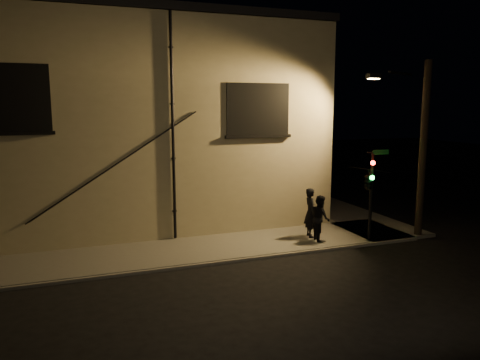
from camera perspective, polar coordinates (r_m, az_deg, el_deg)
name	(u,v)px	position (r m, az deg, el deg)	size (l,w,h in m)	color
ground	(247,260)	(15.97, 0.86, -9.74)	(90.00, 90.00, 0.00)	black
sidewalk	(237,224)	(20.30, -0.39, -5.40)	(21.00, 16.00, 0.12)	#595850
building	(121,121)	(23.22, -14.31, 7.02)	(16.20, 12.23, 8.80)	tan
pedestrian_a	(310,213)	(18.20, 8.58, -3.94)	(0.70, 0.46, 1.91)	black
pedestrian_b	(320,218)	(17.83, 9.75, -4.57)	(0.83, 0.65, 1.72)	black
traffic_signal	(369,180)	(17.93, 15.45, -0.05)	(1.35, 2.00, 3.39)	black
streetlamp_pole	(420,145)	(19.22, 21.06, 4.02)	(2.02, 1.38, 6.82)	black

